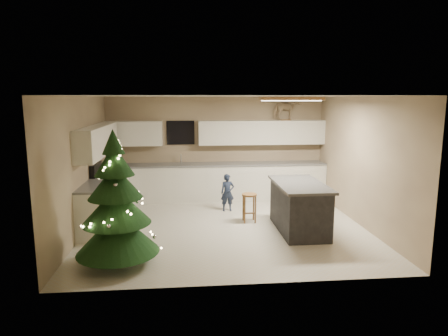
{
  "coord_description": "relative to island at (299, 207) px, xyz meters",
  "views": [
    {
      "loc": [
        -0.77,
        -7.65,
        2.57
      ],
      "look_at": [
        0.0,
        0.35,
        1.15
      ],
      "focal_mm": 32.0,
      "sensor_mm": 36.0,
      "label": 1
    }
  ],
  "objects": [
    {
      "name": "room_shell",
      "position": [
        -1.38,
        0.32,
        1.27
      ],
      "size": [
        5.52,
        5.02,
        2.61
      ],
      "color": "tan",
      "rests_on": "ground_plane"
    },
    {
      "name": "ground_plane",
      "position": [
        -1.41,
        0.32,
        -0.48
      ],
      "size": [
        5.5,
        5.5,
        0.0
      ],
      "primitive_type": "plane",
      "color": "beige"
    },
    {
      "name": "rocking_horse",
      "position": [
        0.36,
        2.65,
        1.81
      ],
      "size": [
        0.71,
        0.49,
        0.57
      ],
      "rotation": [
        0.0,
        0.0,
        1.9
      ],
      "color": "brown",
      "rests_on": "cabinetry"
    },
    {
      "name": "toddler",
      "position": [
        -1.24,
        1.51,
        -0.05
      ],
      "size": [
        0.32,
        0.22,
        0.86
      ],
      "primitive_type": "imported",
      "rotation": [
        0.0,
        0.0,
        0.07
      ],
      "color": "black",
      "rests_on": "ground_plane"
    },
    {
      "name": "island",
      "position": [
        0.0,
        0.0,
        0.0
      ],
      "size": [
        0.9,
        1.7,
        0.95
      ],
      "color": "black",
      "rests_on": "ground_plane"
    },
    {
      "name": "cabinetry",
      "position": [
        -2.32,
        1.97,
        0.28
      ],
      "size": [
        5.5,
        3.2,
        2.0
      ],
      "color": "silver",
      "rests_on": "ground_plane"
    },
    {
      "name": "christmas_tree",
      "position": [
        -3.26,
        -1.28,
        0.39
      ],
      "size": [
        1.32,
        1.28,
        2.12
      ],
      "rotation": [
        0.0,
        0.0,
        0.17
      ],
      "color": "#3F2816",
      "rests_on": "ground_plane"
    },
    {
      "name": "bar_stool",
      "position": [
        -0.88,
        0.64,
        -0.03
      ],
      "size": [
        0.31,
        0.31,
        0.6
      ],
      "rotation": [
        0.0,
        0.0,
        -0.41
      ],
      "color": "brown",
      "rests_on": "ground_plane"
    }
  ]
}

